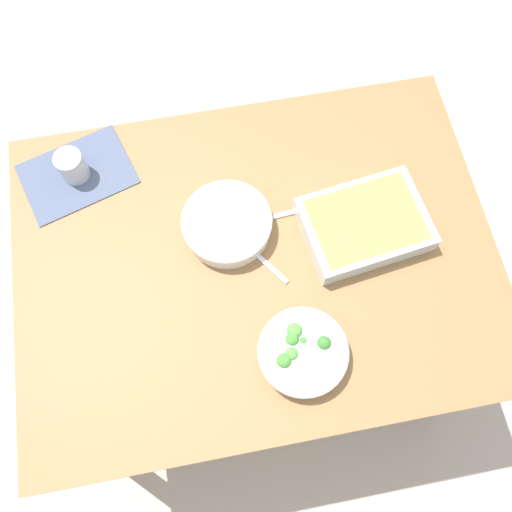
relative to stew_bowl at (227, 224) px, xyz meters
name	(u,v)px	position (x,y,z in m)	size (l,w,h in m)	color
ground_plane	(256,325)	(-0.06, 0.09, -0.77)	(6.00, 6.00, 0.00)	#B2A899
dining_table	(256,268)	(-0.06, 0.09, -0.12)	(1.20, 0.90, 0.74)	olive
placemat	(77,174)	(0.37, -0.23, -0.03)	(0.28, 0.20, 0.00)	#4C5670
stew_bowl	(227,224)	(0.00, 0.00, 0.00)	(0.23, 0.23, 0.06)	silver
broccoli_bowl	(302,352)	(-0.12, 0.35, 0.00)	(0.21, 0.21, 0.07)	silver
baking_dish	(365,224)	(-0.34, 0.06, 0.00)	(0.33, 0.26, 0.06)	silver
drink_cup	(73,167)	(0.37, -0.23, 0.01)	(0.07, 0.07, 0.08)	#B2BCC6
spoon_by_stew	(254,252)	(-0.05, 0.08, -0.03)	(0.12, 0.15, 0.01)	silver
fork_on_table	(296,211)	(-0.18, -0.02, -0.03)	(0.18, 0.03, 0.01)	silver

